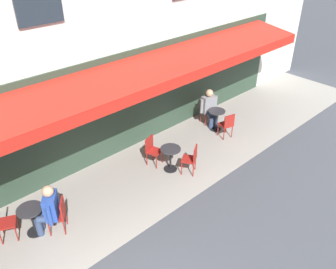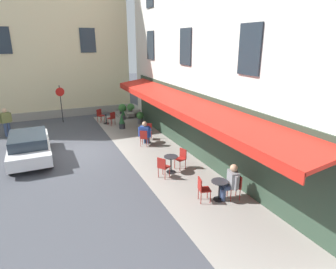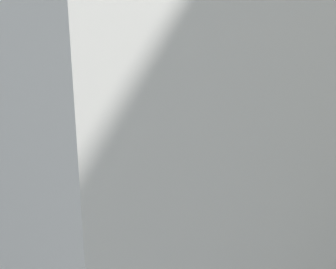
{
  "view_description": "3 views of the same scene",
  "coord_description": "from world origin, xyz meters",
  "px_view_note": "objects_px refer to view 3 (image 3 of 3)",
  "views": [
    {
      "loc": [
        1.73,
        2.91,
        6.37
      ],
      "look_at": [
        -3.76,
        -2.98,
        1.4
      ],
      "focal_mm": 37.13,
      "sensor_mm": 36.0,
      "label": 1
    },
    {
      "loc": [
        -14.41,
        1.68,
        5.49
      ],
      "look_at": [
        -2.07,
        -3.86,
        1.07
      ],
      "focal_mm": 30.81,
      "sensor_mm": 36.0,
      "label": 2
    },
    {
      "loc": [
        6.91,
        -14.57,
        5.41
      ],
      "look_at": [
        -3.68,
        -3.28,
        1.44
      ],
      "focal_mm": 38.07,
      "sensor_mm": 36.0,
      "label": 3
    }
  ],
  "objects_px": {
    "cafe_table_near_entrance": "(165,152)",
    "parked_car_white": "(301,141)",
    "cafe_chair_red_corner_left": "(168,147)",
    "cafe_chair_red_kerbside": "(105,145)",
    "cafe_chair_red_by_window": "(128,141)",
    "potted_plant_mid_terrace": "(330,218)",
    "cafe_table_streetside": "(235,176)",
    "seated_companion_in_grey": "(109,141)",
    "potted_plant_entrance_right": "(328,196)",
    "cafe_table_mid_terrace": "(117,144)",
    "cafe_chair_red_under_awning": "(159,155)",
    "cafe_chair_red_near_door": "(244,181)",
    "cafe_chair_red_corner_right": "(229,169)",
    "seated_patron_in_blue": "(231,167)"
  },
  "relations": [
    {
      "from": "cafe_chair_red_under_awning",
      "to": "cafe_chair_red_corner_right",
      "type": "bearing_deg",
      "value": 9.61
    },
    {
      "from": "cafe_table_streetside",
      "to": "potted_plant_entrance_right",
      "type": "height_order",
      "value": "potted_plant_entrance_right"
    },
    {
      "from": "cafe_chair_red_by_window",
      "to": "seated_companion_in_grey",
      "type": "height_order",
      "value": "seated_companion_in_grey"
    },
    {
      "from": "cafe_chair_red_under_awning",
      "to": "cafe_chair_red_by_window",
      "type": "distance_m",
      "value": 2.89
    },
    {
      "from": "cafe_table_near_entrance",
      "to": "parked_car_white",
      "type": "distance_m",
      "value": 6.9
    },
    {
      "from": "cafe_chair_red_kerbside",
      "to": "potted_plant_mid_terrace",
      "type": "xyz_separation_m",
      "value": [
        10.86,
        -0.07,
        -0.07
      ]
    },
    {
      "from": "cafe_table_near_entrance",
      "to": "cafe_chair_red_corner_left",
      "type": "distance_m",
      "value": 0.63
    },
    {
      "from": "cafe_table_streetside",
      "to": "seated_patron_in_blue",
      "type": "bearing_deg",
      "value": 144.3
    },
    {
      "from": "cafe_chair_red_by_window",
      "to": "potted_plant_mid_terrace",
      "type": "xyz_separation_m",
      "value": [
        10.54,
        -1.29,
        -0.07
      ]
    },
    {
      "from": "cafe_table_streetside",
      "to": "cafe_chair_red_near_door",
      "type": "distance_m",
      "value": 0.63
    },
    {
      "from": "seated_patron_in_blue",
      "to": "cafe_table_streetside",
      "type": "bearing_deg",
      "value": -35.7
    },
    {
      "from": "cafe_chair_red_corner_left",
      "to": "parked_car_white",
      "type": "height_order",
      "value": "parked_car_white"
    },
    {
      "from": "cafe_chair_red_near_door",
      "to": "seated_companion_in_grey",
      "type": "relative_size",
      "value": 0.67
    },
    {
      "from": "cafe_table_streetside",
      "to": "parked_car_white",
      "type": "height_order",
      "value": "parked_car_white"
    },
    {
      "from": "cafe_table_mid_terrace",
      "to": "parked_car_white",
      "type": "height_order",
      "value": "parked_car_white"
    },
    {
      "from": "cafe_table_mid_terrace",
      "to": "cafe_chair_red_near_door",
      "type": "relative_size",
      "value": 0.82
    },
    {
      "from": "cafe_table_near_entrance",
      "to": "cafe_table_streetside",
      "type": "distance_m",
      "value": 4.08
    },
    {
      "from": "cafe_table_near_entrance",
      "to": "cafe_chair_red_by_window",
      "type": "height_order",
      "value": "cafe_chair_red_by_window"
    },
    {
      "from": "cafe_chair_red_under_awning",
      "to": "seated_patron_in_blue",
      "type": "relative_size",
      "value": 0.67
    },
    {
      "from": "seated_patron_in_blue",
      "to": "seated_companion_in_grey",
      "type": "height_order",
      "value": "seated_patron_in_blue"
    },
    {
      "from": "cafe_chair_red_corner_right",
      "to": "parked_car_white",
      "type": "relative_size",
      "value": 0.21
    },
    {
      "from": "cafe_chair_red_by_window",
      "to": "cafe_chair_red_near_door",
      "type": "relative_size",
      "value": 1.0
    },
    {
      "from": "cafe_table_near_entrance",
      "to": "cafe_chair_red_near_door",
      "type": "distance_m",
      "value": 4.68
    },
    {
      "from": "potted_plant_entrance_right",
      "to": "cafe_chair_red_kerbside",
      "type": "bearing_deg",
      "value": -172.33
    },
    {
      "from": "cafe_chair_red_under_awning",
      "to": "potted_plant_entrance_right",
      "type": "distance_m",
      "value": 7.16
    },
    {
      "from": "cafe_table_near_entrance",
      "to": "parked_car_white",
      "type": "height_order",
      "value": "parked_car_white"
    },
    {
      "from": "cafe_table_near_entrance",
      "to": "potted_plant_entrance_right",
      "type": "distance_m",
      "value": 7.32
    },
    {
      "from": "cafe_chair_red_under_awning",
      "to": "seated_companion_in_grey",
      "type": "height_order",
      "value": "seated_companion_in_grey"
    },
    {
      "from": "cafe_chair_red_by_window",
      "to": "cafe_chair_red_corner_right",
      "type": "distance_m",
      "value": 6.18
    },
    {
      "from": "seated_patron_in_blue",
      "to": "cafe_chair_red_near_door",
      "type": "bearing_deg",
      "value": -29.89
    },
    {
      "from": "potted_plant_entrance_right",
      "to": "seated_companion_in_grey",
      "type": "bearing_deg",
      "value": -173.45
    },
    {
      "from": "cafe_chair_red_corner_left",
      "to": "potted_plant_entrance_right",
      "type": "relative_size",
      "value": 0.91
    },
    {
      "from": "cafe_table_mid_terrace",
      "to": "cafe_chair_red_kerbside",
      "type": "distance_m",
      "value": 0.63
    },
    {
      "from": "seated_companion_in_grey",
      "to": "parked_car_white",
      "type": "height_order",
      "value": "seated_companion_in_grey"
    },
    {
      "from": "cafe_chair_red_corner_left",
      "to": "cafe_chair_red_under_awning",
      "type": "height_order",
      "value": "same"
    },
    {
      "from": "cafe_chair_red_corner_left",
      "to": "cafe_chair_red_kerbside",
      "type": "relative_size",
      "value": 1.0
    },
    {
      "from": "cafe_chair_red_by_window",
      "to": "potted_plant_entrance_right",
      "type": "xyz_separation_m",
      "value": [
        9.95,
        0.16,
        -0.06
      ]
    },
    {
      "from": "cafe_table_streetside",
      "to": "cafe_chair_red_corner_right",
      "type": "relative_size",
      "value": 0.82
    },
    {
      "from": "cafe_chair_red_corner_left",
      "to": "parked_car_white",
      "type": "bearing_deg",
      "value": 48.93
    },
    {
      "from": "cafe_chair_red_corner_right",
      "to": "seated_patron_in_blue",
      "type": "xyz_separation_m",
      "value": [
        0.18,
        -0.13,
        0.17
      ]
    },
    {
      "from": "cafe_chair_red_under_awning",
      "to": "cafe_chair_red_near_door",
      "type": "bearing_deg",
      "value": -1.01
    },
    {
      "from": "seated_companion_in_grey",
      "to": "potted_plant_entrance_right",
      "type": "bearing_deg",
      "value": 6.55
    },
    {
      "from": "seated_companion_in_grey",
      "to": "cafe_chair_red_corner_left",
      "type": "bearing_deg",
      "value": 31.31
    },
    {
      "from": "cafe_chair_red_under_awning",
      "to": "cafe_chair_red_kerbside",
      "type": "height_order",
      "value": "same"
    },
    {
      "from": "cafe_chair_red_kerbside",
      "to": "parked_car_white",
      "type": "height_order",
      "value": "parked_car_white"
    },
    {
      "from": "cafe_chair_red_corner_left",
      "to": "cafe_chair_red_kerbside",
      "type": "xyz_separation_m",
      "value": [
        -2.61,
        -1.76,
        0.0
      ]
    },
    {
      "from": "cafe_table_near_entrance",
      "to": "seated_companion_in_grey",
      "type": "xyz_separation_m",
      "value": [
        -2.89,
        -1.02,
        0.23
      ]
    },
    {
      "from": "cafe_chair_red_kerbside",
      "to": "cafe_chair_red_near_door",
      "type": "relative_size",
      "value": 1.0
    },
    {
      "from": "cafe_table_near_entrance",
      "to": "potted_plant_mid_terrace",
      "type": "relative_size",
      "value": 0.89
    },
    {
      "from": "cafe_table_streetside",
      "to": "seated_companion_in_grey",
      "type": "relative_size",
      "value": 0.55
    }
  ]
}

